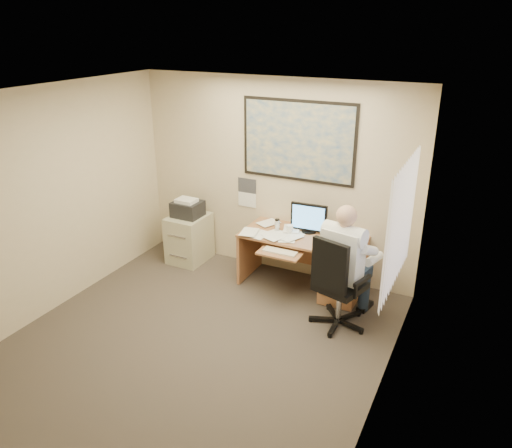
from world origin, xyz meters
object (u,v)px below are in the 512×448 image
at_px(desk, 326,261).
at_px(filing_cabinet, 189,234).
at_px(office_chair, 339,301).
at_px(person, 342,266).

height_order(desk, filing_cabinet, desk).
xyz_separation_m(filing_cabinet, office_chair, (2.54, -0.72, -0.08)).
bearing_deg(filing_cabinet, desk, 0.76).
relative_size(filing_cabinet, person, 0.66).
bearing_deg(person, office_chair, -68.29).
xyz_separation_m(office_chair, person, (-0.02, 0.08, 0.41)).
xyz_separation_m(desk, filing_cabinet, (-2.13, 0.01, -0.03)).
height_order(desk, person, person).
bearing_deg(person, desk, 133.21).
bearing_deg(desk, person, -58.01).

